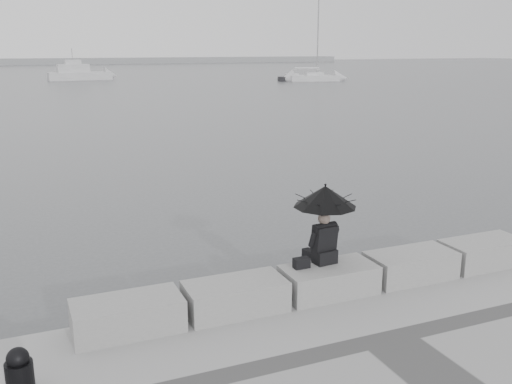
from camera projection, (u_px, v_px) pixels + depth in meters
name	position (u px, v px, depth m)	size (l,w,h in m)	color
ground	(315.00, 310.00, 10.26)	(360.00, 360.00, 0.00)	#46484B
stone_block_far_left	(128.00, 316.00, 8.39)	(1.60, 0.80, 0.50)	gray
stone_block_left	(235.00, 297.00, 9.03)	(1.60, 0.80, 0.50)	gray
stone_block_centre	(329.00, 280.00, 9.68)	(1.60, 0.80, 0.50)	gray
stone_block_right	(411.00, 266.00, 10.32)	(1.60, 0.80, 0.50)	gray
stone_block_far_right	(483.00, 253.00, 10.96)	(1.60, 0.80, 0.50)	gray
seated_person	(325.00, 207.00, 9.55)	(1.07, 1.07, 1.39)	black
bag	(301.00, 263.00, 9.53)	(0.27, 0.15, 0.17)	black
mooring_bollard	(20.00, 376.00, 6.81)	(0.41, 0.41, 0.65)	black
sailboat_right	(314.00, 77.00, 78.18)	(7.12, 3.85, 12.90)	silver
motor_cruiser	(80.00, 74.00, 80.64)	(8.67, 3.13, 4.50)	silver
small_motorboat	(298.00, 79.00, 78.38)	(5.54, 2.56, 1.10)	black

